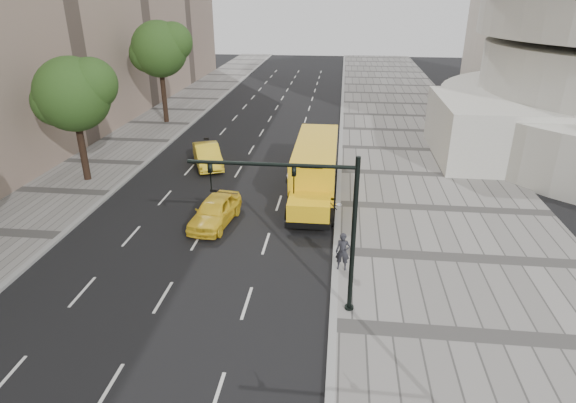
# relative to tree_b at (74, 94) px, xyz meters

# --- Properties ---
(ground) EXTENTS (140.00, 140.00, 0.00)m
(ground) POSITION_rel_tree_b_xyz_m (10.41, -2.12, -5.76)
(ground) COLOR black
(ground) RESTS_ON ground
(sidewalk_museum) EXTENTS (12.00, 140.00, 0.15)m
(sidewalk_museum) POSITION_rel_tree_b_xyz_m (22.41, -2.12, -5.68)
(sidewalk_museum) COLOR gray
(sidewalk_museum) RESTS_ON ground
(sidewalk_far) EXTENTS (6.00, 140.00, 0.15)m
(sidewalk_far) POSITION_rel_tree_b_xyz_m (-0.59, -2.12, -5.68)
(sidewalk_far) COLOR gray
(sidewalk_far) RESTS_ON ground
(curb_museum) EXTENTS (0.30, 140.00, 0.15)m
(curb_museum) POSITION_rel_tree_b_xyz_m (16.41, -2.12, -5.68)
(curb_museum) COLOR gray
(curb_museum) RESTS_ON ground
(curb_far) EXTENTS (0.30, 140.00, 0.15)m
(curb_far) POSITION_rel_tree_b_xyz_m (2.41, -2.12, -5.68)
(curb_far) COLOR gray
(curb_far) RESTS_ON ground
(tree_b) EXTENTS (5.14, 4.57, 8.01)m
(tree_b) POSITION_rel_tree_b_xyz_m (0.00, 0.00, 0.00)
(tree_b) COLOR black
(tree_b) RESTS_ON ground
(tree_c) EXTENTS (5.56, 4.94, 9.21)m
(tree_c) POSITION_rel_tree_b_xyz_m (0.01, 15.23, 1.02)
(tree_c) COLOR black
(tree_c) RESTS_ON ground
(school_bus) EXTENTS (2.96, 11.56, 3.19)m
(school_bus) POSITION_rel_tree_b_xyz_m (14.91, 0.11, -3.99)
(school_bus) COLOR yellow
(school_bus) RESTS_ON ground
(taxi_near) EXTENTS (2.36, 4.64, 1.51)m
(taxi_near) POSITION_rel_tree_b_xyz_m (9.88, -5.23, -5.00)
(taxi_near) COLOR yellow
(taxi_near) RESTS_ON ground
(taxi_far) EXTENTS (3.36, 5.03, 1.57)m
(taxi_far) POSITION_rel_tree_b_xyz_m (7.02, 3.80, -4.97)
(taxi_far) COLOR yellow
(taxi_far) RESTS_ON ground
(pedestrian) EXTENTS (0.68, 0.48, 1.76)m
(pedestrian) POSITION_rel_tree_b_xyz_m (16.70, -9.33, -4.73)
(pedestrian) COLOR #25262C
(pedestrian) RESTS_ON sidewalk_museum
(traffic_signal) EXTENTS (6.18, 0.36, 6.40)m
(traffic_signal) POSITION_rel_tree_b_xyz_m (15.61, -12.23, -1.67)
(traffic_signal) COLOR black
(traffic_signal) RESTS_ON ground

